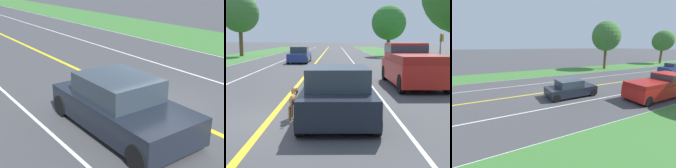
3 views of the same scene
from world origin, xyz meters
TOP-DOWN VIEW (x-y plane):
  - ground_plane at (0.00, 0.00)m, footprint 400.00×400.00m
  - centre_divider_line at (0.00, 0.00)m, footprint 0.18×160.00m
  - lane_edge_line_right at (7.00, 0.00)m, footprint 0.14×160.00m
  - lane_edge_line_left at (-7.00, 0.00)m, footprint 0.14×160.00m
  - lane_dash_same_dir at (3.50, 0.00)m, footprint 0.10×160.00m
  - lane_dash_oncoming at (-3.50, 0.00)m, footprint 0.10×160.00m
  - grass_verge_right at (10.00, 0.00)m, footprint 6.00×160.00m
  - grass_verge_left at (-10.00, 0.00)m, footprint 6.00×160.00m
  - ego_car at (1.86, 0.30)m, footprint 1.94×4.20m
  - dog at (0.64, 0.23)m, footprint 0.21×1.07m
  - pickup_truck at (5.38, 6.46)m, footprint 2.09×5.31m
  - oncoming_car at (-1.53, 21.14)m, footprint 1.82×4.74m
  - roadside_tree_left_near at (-9.11, 13.47)m, footprint 5.13×5.13m
  - roadside_tree_left_far at (-10.13, 31.73)m, footprint 4.76×4.76m

SIDE VIEW (x-z plane):
  - ground_plane at x=0.00m, z-range 0.00..0.00m
  - centre_divider_line at x=0.00m, z-range 0.00..0.01m
  - lane_edge_line_right at x=7.00m, z-range 0.00..0.01m
  - lane_edge_line_left at x=-7.00m, z-range 0.00..0.01m
  - lane_dash_same_dir at x=3.50m, z-range 0.00..0.01m
  - lane_dash_oncoming at x=-3.50m, z-range 0.00..0.01m
  - grass_verge_right at x=10.00m, z-range 0.00..0.03m
  - grass_verge_left at x=-10.00m, z-range 0.00..0.03m
  - dog at x=0.64m, z-range 0.11..0.95m
  - ego_car at x=1.86m, z-range -0.06..1.38m
  - oncoming_car at x=-1.53m, z-range -0.06..1.41m
  - pickup_truck at x=5.38m, z-range 0.01..1.99m
  - roadside_tree_left_far at x=-10.13m, z-range 1.47..9.21m
  - roadside_tree_left_near at x=-9.11m, z-range 1.61..10.03m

